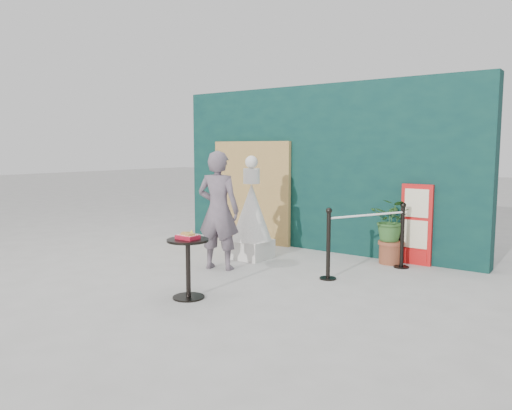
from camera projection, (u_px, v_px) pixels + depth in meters
name	position (u px, v px, depth m)	size (l,w,h in m)	color
ground	(204.00, 286.00, 6.81)	(60.00, 60.00, 0.00)	#ADAAA5
back_wall	(319.00, 168.00, 9.16)	(6.00, 0.30, 3.00)	black
bamboo_fence	(251.00, 192.00, 9.87)	(1.80, 0.08, 2.00)	tan
woman	(218.00, 210.00, 7.66)	(0.67, 0.44, 1.83)	slate
menu_board	(416.00, 225.00, 7.98)	(0.50, 0.07, 1.30)	red
statue	(252.00, 217.00, 8.42)	(0.68, 0.68, 1.74)	silver
cafe_table	(188.00, 259.00, 6.20)	(0.52, 0.52, 0.75)	black
food_basket	(188.00, 236.00, 6.17)	(0.26, 0.19, 0.11)	#B8132B
planter	(392.00, 226.00, 8.05)	(0.62, 0.54, 1.06)	brown
stanchion_barrier	(367.00, 241.00, 7.44)	(0.84, 1.54, 1.03)	black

